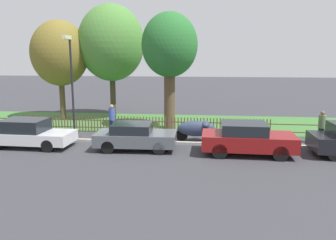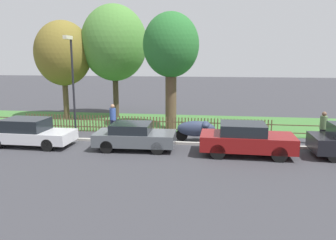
{
  "view_description": "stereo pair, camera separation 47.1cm",
  "coord_description": "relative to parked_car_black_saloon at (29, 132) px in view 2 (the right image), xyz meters",
  "views": [
    {
      "loc": [
        3.61,
        -16.0,
        4.33
      ],
      "look_at": [
        1.69,
        0.78,
        1.1
      ],
      "focal_mm": 35.0,
      "sensor_mm": 36.0,
      "label": 1
    },
    {
      "loc": [
        4.07,
        -15.94,
        4.33
      ],
      "look_at": [
        1.69,
        0.78,
        1.1
      ],
      "focal_mm": 35.0,
      "sensor_mm": 36.0,
      "label": 2
    }
  ],
  "objects": [
    {
      "name": "grass_strip",
      "position": [
        4.99,
        6.72,
        -0.68
      ],
      "size": [
        36.21,
        6.45,
        0.01
      ],
      "primitive_type": "cube",
      "color": "#3D7033",
      "rests_on": "ground"
    },
    {
      "name": "parked_car_black_saloon",
      "position": [
        0.0,
        0.0,
        0.0
      ],
      "size": [
        4.3,
        1.79,
        1.37
      ],
      "rotation": [
        0.0,
        0.0,
        -0.02
      ],
      "color": "silver",
      "rests_on": "ground"
    },
    {
      "name": "tree_mid_park",
      "position": [
        6.43,
        5.06,
        4.26
      ],
      "size": [
        3.34,
        3.34,
        6.99
      ],
      "color": "brown",
      "rests_on": "ground"
    },
    {
      "name": "park_fence",
      "position": [
        4.99,
        3.51,
        -0.19
      ],
      "size": [
        36.21,
        0.05,
        0.98
      ],
      "color": "brown",
      "rests_on": "ground"
    },
    {
      "name": "parked_car_red_compact",
      "position": [
        10.51,
        -0.09,
        0.06
      ],
      "size": [
        4.15,
        1.92,
        1.45
      ],
      "rotation": [
        0.0,
        0.0,
        -0.02
      ],
      "color": "maroon",
      "rests_on": "ground"
    },
    {
      "name": "covered_motorcycle",
      "position": [
        8.21,
        2.1,
        -0.01
      ],
      "size": [
        2.15,
        0.85,
        1.08
      ],
      "rotation": [
        0.0,
        0.0,
        0.04
      ],
      "color": "black",
      "rests_on": "ground"
    },
    {
      "name": "parked_car_navy_estate",
      "position": [
        5.32,
        0.15,
        -0.03
      ],
      "size": [
        3.86,
        1.93,
        1.26
      ],
      "rotation": [
        0.0,
        0.0,
        0.04
      ],
      "color": "#51565B",
      "rests_on": "ground"
    },
    {
      "name": "tree_behind_motorcycle",
      "position": [
        1.95,
        8.29,
        4.64
      ],
      "size": [
        4.64,
        4.64,
        8.01
      ],
      "color": "#473828",
      "rests_on": "ground"
    },
    {
      "name": "pedestrian_by_lamp",
      "position": [
        14.48,
        2.2,
        0.28
      ],
      "size": [
        0.48,
        0.48,
        1.7
      ],
      "rotation": [
        0.0,
        0.0,
        0.65
      ],
      "color": "black",
      "rests_on": "ground"
    },
    {
      "name": "pedestrian_near_fence",
      "position": [
        3.37,
        3.01,
        0.3
      ],
      "size": [
        0.49,
        0.49,
        1.74
      ],
      "rotation": [
        0.0,
        0.0,
        5.67
      ],
      "color": "#2D3351",
      "rests_on": "ground"
    },
    {
      "name": "tree_nearest_kerb",
      "position": [
        -1.5,
        7.4,
        3.92
      ],
      "size": [
        3.92,
        3.92,
        6.88
      ],
      "color": "brown",
      "rests_on": "ground"
    },
    {
      "name": "street_lamp",
      "position": [
        1.55,
        1.89,
        2.76
      ],
      "size": [
        0.2,
        0.79,
        5.43
      ],
      "color": "black",
      "rests_on": "ground"
    },
    {
      "name": "kerb_stone",
      "position": [
        4.99,
        1.36,
        -0.62
      ],
      "size": [
        36.21,
        0.2,
        0.12
      ],
      "primitive_type": "cube",
      "color": "#B2ADA3",
      "rests_on": "ground"
    },
    {
      "name": "ground_plane",
      "position": [
        4.99,
        1.26,
        -0.68
      ],
      "size": [
        120.0,
        120.0,
        0.0
      ],
      "primitive_type": "plane",
      "color": "#38383D"
    }
  ]
}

